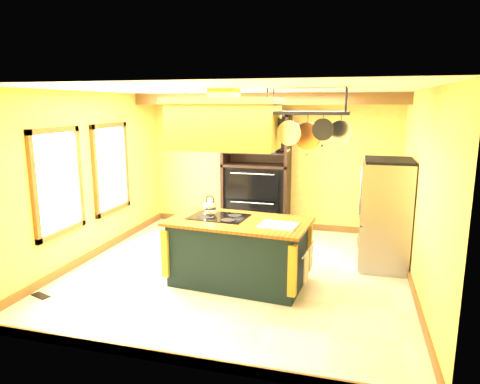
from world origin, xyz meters
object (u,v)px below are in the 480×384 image
at_px(pot_rack, 307,121).
at_px(hutch, 256,186).
at_px(range_hood, 224,123).
at_px(refrigerator, 385,217).
at_px(kitchen_island, 239,251).

xyz_separation_m(pot_rack, hutch, (-1.27, 2.66, -1.39)).
distance_m(range_hood, refrigerator, 2.89).
bearing_deg(pot_rack, refrigerator, 46.79).
bearing_deg(hutch, range_hood, -86.45).
relative_size(range_hood, refrigerator, 0.91).
bearing_deg(hutch, pot_rack, -64.48).
xyz_separation_m(range_hood, refrigerator, (2.20, 1.18, -1.45)).
relative_size(range_hood, hutch, 0.64).
relative_size(kitchen_island, hutch, 0.87).
bearing_deg(refrigerator, hutch, 147.67).
height_order(range_hood, refrigerator, range_hood).
xyz_separation_m(kitchen_island, pot_rack, (0.91, 0.01, 1.82)).
height_order(range_hood, pot_rack, same).
distance_m(kitchen_island, hutch, 2.73).
xyz_separation_m(pot_rack, refrigerator, (1.09, 1.16, -1.48)).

